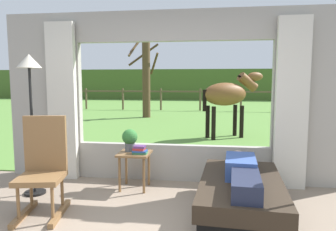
{
  "coord_description": "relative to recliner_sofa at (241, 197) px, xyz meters",
  "views": [
    {
      "loc": [
        0.6,
        -2.44,
        1.53
      ],
      "look_at": [
        0.0,
        1.8,
        1.05
      ],
      "focal_mm": 33.66,
      "sensor_mm": 36.0,
      "label": 1
    }
  ],
  "objects": [
    {
      "name": "floor_lamp_left",
      "position": [
        -2.7,
        0.32,
        1.29
      ],
      "size": [
        0.32,
        0.32,
        1.87
      ],
      "color": "black",
      "rests_on": "ground_plane"
    },
    {
      "name": "book_stack",
      "position": [
        -1.32,
        0.65,
        0.35
      ],
      "size": [
        0.2,
        0.16,
        0.11
      ],
      "color": "#337247",
      "rests_on": "side_table"
    },
    {
      "name": "outdoor_pasture_lawn",
      "position": [
        -0.94,
        12.08,
        -0.21
      ],
      "size": [
        36.0,
        21.68,
        0.02
      ],
      "primitive_type": "cube",
      "color": "#568438",
      "rests_on": "ground_plane"
    },
    {
      "name": "back_wall_with_window",
      "position": [
        -0.94,
        1.18,
        1.03
      ],
      "size": [
        5.2,
        0.12,
        2.55
      ],
      "color": "#9E998E",
      "rests_on": "ground_plane"
    },
    {
      "name": "rocking_chair",
      "position": [
        -2.25,
        -0.24,
        0.33
      ],
      "size": [
        0.58,
        0.75,
        1.12
      ],
      "rotation": [
        0.0,
        0.0,
        0.18
      ],
      "color": "brown",
      "rests_on": "ground_plane"
    },
    {
      "name": "side_table",
      "position": [
        -1.41,
        0.71,
        0.21
      ],
      "size": [
        0.44,
        0.44,
        0.52
      ],
      "color": "brown",
      "rests_on": "ground_plane"
    },
    {
      "name": "horse",
      "position": [
        0.07,
        4.88,
        0.94
      ],
      "size": [
        1.74,
        1.19,
        1.73
      ],
      "rotation": [
        0.0,
        0.0,
        -1.07
      ],
      "color": "brown",
      "rests_on": "outdoor_pasture_lawn"
    },
    {
      "name": "reclining_person",
      "position": [
        -0.0,
        -0.05,
        0.3
      ],
      "size": [
        0.38,
        1.44,
        0.22
      ],
      "rotation": [
        0.0,
        0.0,
        -0.07
      ],
      "color": "#334C8C",
      "rests_on": "recliner_sofa"
    },
    {
      "name": "distant_hill_ridge",
      "position": [
        -0.94,
        21.92,
        0.98
      ],
      "size": [
        36.0,
        2.0,
        2.4
      ],
      "primitive_type": "cube",
      "color": "#445D26",
      "rests_on": "ground_plane"
    },
    {
      "name": "pasture_fence_line",
      "position": [
        -0.94,
        12.31,
        0.53
      ],
      "size": [
        16.1,
        0.1,
        1.1
      ],
      "color": "brown",
      "rests_on": "outdoor_pasture_lawn"
    },
    {
      "name": "pasture_tree",
      "position": [
        -3.03,
        9.11,
        1.48
      ],
      "size": [
        1.36,
        1.35,
        3.44
      ],
      "color": "#4C3823",
      "rests_on": "outdoor_pasture_lawn"
    },
    {
      "name": "potted_plant",
      "position": [
        -1.49,
        0.77,
        0.48
      ],
      "size": [
        0.22,
        0.22,
        0.32
      ],
      "color": "#4C5156",
      "rests_on": "side_table"
    },
    {
      "name": "curtain_panel_right",
      "position": [
        0.75,
        1.04,
        0.98
      ],
      "size": [
        0.44,
        0.1,
        2.4
      ],
      "primitive_type": "cube",
      "color": "beige",
      "rests_on": "ground_plane"
    },
    {
      "name": "recliner_sofa",
      "position": [
        0.0,
        0.0,
        0.0
      ],
      "size": [
        1.01,
        1.76,
        0.42
      ],
      "rotation": [
        0.0,
        0.0,
        -0.07
      ],
      "color": "black",
      "rests_on": "ground_plane"
    },
    {
      "name": "curtain_panel_left",
      "position": [
        -2.63,
        1.04,
        0.98
      ],
      "size": [
        0.44,
        0.1,
        2.4
      ],
      "primitive_type": "cube",
      "color": "beige",
      "rests_on": "ground_plane"
    }
  ]
}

